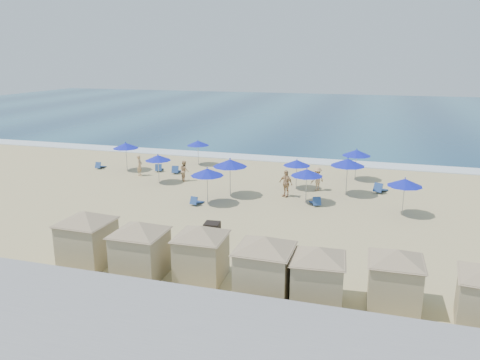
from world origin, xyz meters
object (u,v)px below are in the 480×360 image
(cabana_5, at_px, (395,271))
(umbrella_1, at_px, (158,158))
(umbrella_4, at_px, (207,172))
(umbrella_7, at_px, (357,153))
(cabana_2, at_px, (201,246))
(beachgoer_0, at_px, (140,165))
(umbrella_9, at_px, (405,182))
(beachgoer_1, at_px, (184,171))
(trash_bin, at_px, (212,230))
(umbrella_8, at_px, (348,162))
(cabana_0, at_px, (87,231))
(umbrella_2, at_px, (198,143))
(umbrella_0, at_px, (126,146))
(beachgoer_3, at_px, (317,179))
(umbrella_3, at_px, (230,163))
(umbrella_5, at_px, (297,163))
(beachgoer_2, at_px, (286,183))
(cabana_3, at_px, (265,259))
(umbrella_6, at_px, (307,173))
(cabana_1, at_px, (140,242))
(cabana_4, at_px, (318,268))

(cabana_5, distance_m, umbrella_1, 22.00)
(umbrella_4, bearing_deg, umbrella_7, 45.52)
(cabana_2, height_order, beachgoer_0, cabana_2)
(umbrella_7, bearing_deg, umbrella_9, -67.18)
(cabana_2, bearing_deg, beachgoer_1, 115.82)
(trash_bin, xyz_separation_m, umbrella_1, (-7.73, 9.29, 1.55))
(trash_bin, bearing_deg, beachgoer_0, 127.64)
(trash_bin, height_order, umbrella_8, umbrella_8)
(cabana_0, relative_size, umbrella_2, 2.02)
(umbrella_0, height_order, umbrella_1, umbrella_0)
(umbrella_0, distance_m, umbrella_1, 5.22)
(umbrella_8, xyz_separation_m, umbrella_9, (3.63, -3.40, -0.27))
(umbrella_2, height_order, beachgoer_3, umbrella_2)
(cabana_5, height_order, umbrella_3, umbrella_3)
(cabana_2, height_order, umbrella_5, cabana_2)
(cabana_5, xyz_separation_m, umbrella_9, (0.72, 11.46, 0.56))
(beachgoer_2, relative_size, beachgoer_3, 1.10)
(cabana_2, height_order, umbrella_3, cabana_2)
(cabana_3, relative_size, umbrella_7, 1.82)
(umbrella_3, xyz_separation_m, umbrella_5, (4.08, 3.07, -0.39))
(cabana_0, distance_m, umbrella_6, 14.77)
(beachgoer_0, relative_size, beachgoer_1, 1.07)
(trash_bin, height_order, umbrella_4, umbrella_4)
(cabana_1, distance_m, beachgoer_2, 14.19)
(cabana_5, height_order, umbrella_8, umbrella_8)
(beachgoer_1, bearing_deg, umbrella_6, -149.55)
(cabana_2, distance_m, beachgoer_0, 19.30)
(beachgoer_3, bearing_deg, umbrella_8, 116.37)
(beachgoer_3, bearing_deg, umbrella_4, -9.26)
(beachgoer_2, bearing_deg, cabana_0, -88.43)
(umbrella_1, relative_size, umbrella_4, 0.91)
(cabana_0, height_order, beachgoer_0, cabana_0)
(cabana_1, height_order, umbrella_4, cabana_1)
(beachgoer_1, bearing_deg, umbrella_7, -115.14)
(cabana_2, distance_m, umbrella_2, 22.22)
(cabana_2, xyz_separation_m, umbrella_1, (-8.96, 14.00, 0.40))
(cabana_0, xyz_separation_m, umbrella_0, (-7.77, 16.98, 0.49))
(cabana_1, relative_size, umbrella_0, 1.81)
(cabana_3, relative_size, cabana_5, 1.09)
(cabana_2, relative_size, umbrella_8, 1.60)
(umbrella_4, bearing_deg, umbrella_1, 144.36)
(umbrella_8, distance_m, beachgoer_2, 4.51)
(umbrella_2, relative_size, beachgoer_1, 1.42)
(umbrella_2, relative_size, umbrella_3, 0.84)
(cabana_1, relative_size, beachgoer_2, 2.37)
(umbrella_0, height_order, beachgoer_0, umbrella_0)
(umbrella_9, bearing_deg, umbrella_4, -173.86)
(beachgoer_2, bearing_deg, beachgoer_0, -162.70)
(beachgoer_3, bearing_deg, cabana_4, 49.05)
(cabana_4, distance_m, beachgoer_3, 16.25)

